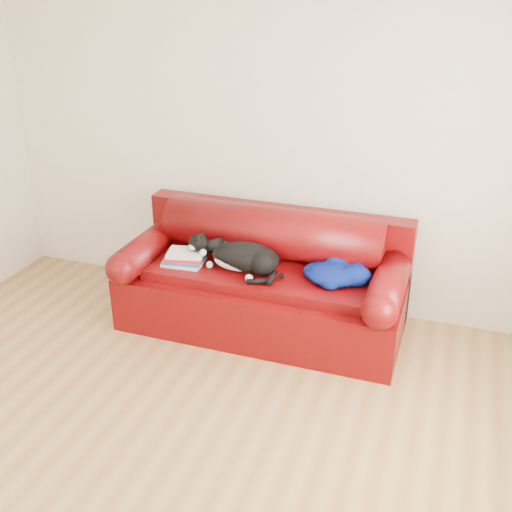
{
  "coord_description": "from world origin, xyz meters",
  "views": [
    {
      "loc": [
        1.45,
        -2.28,
        2.45
      ],
      "look_at": [
        0.17,
        1.35,
        0.66
      ],
      "focal_mm": 42.0,
      "sensor_mm": 36.0,
      "label": 1
    }
  ],
  "objects": [
    {
      "name": "sofa_base",
      "position": [
        0.17,
        1.49,
        0.24
      ],
      "size": [
        2.1,
        0.9,
        0.5
      ],
      "color": "#390302",
      "rests_on": "ground"
    },
    {
      "name": "ground",
      "position": [
        0.0,
        0.0,
        0.0
      ],
      "size": [
        4.5,
        4.5,
        0.0
      ],
      "primitive_type": "plane",
      "color": "brown",
      "rests_on": "ground"
    },
    {
      "name": "sofa_back",
      "position": [
        0.17,
        1.74,
        0.54
      ],
      "size": [
        2.1,
        1.01,
        0.88
      ],
      "color": "#390302",
      "rests_on": "ground"
    },
    {
      "name": "blanket",
      "position": [
        0.73,
        1.47,
        0.56
      ],
      "size": [
        0.56,
        0.46,
        0.14
      ],
      "rotation": [
        0.0,
        0.0,
        0.36
      ],
      "color": "#020240",
      "rests_on": "sofa_base"
    },
    {
      "name": "book_stack",
      "position": [
        -0.4,
        1.37,
        0.55
      ],
      "size": [
        0.31,
        0.26,
        0.1
      ],
      "rotation": [
        0.0,
        0.0,
        0.15
      ],
      "color": "beige",
      "rests_on": "sofa_base"
    },
    {
      "name": "cat",
      "position": [
        0.05,
        1.41,
        0.6
      ],
      "size": [
        0.7,
        0.45,
        0.27
      ],
      "rotation": [
        0.0,
        0.0,
        -0.38
      ],
      "color": "black",
      "rests_on": "sofa_base"
    },
    {
      "name": "room_shell",
      "position": [
        0.12,
        0.02,
        1.67
      ],
      "size": [
        4.52,
        4.02,
        2.61
      ],
      "color": "beige",
      "rests_on": "ground"
    }
  ]
}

